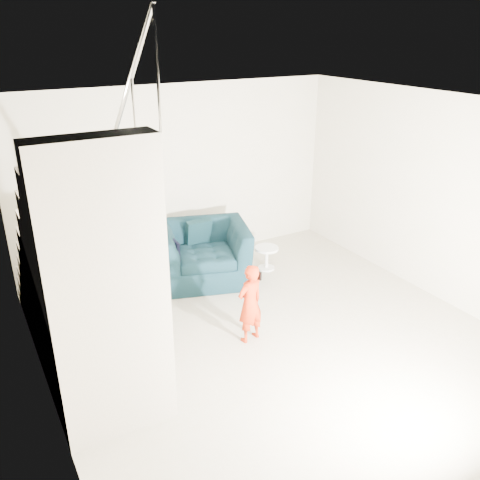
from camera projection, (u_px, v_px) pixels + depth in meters
name	position (u px, v px, depth m)	size (l,w,h in m)	color
floor	(280.00, 344.00, 5.94)	(5.50, 5.50, 0.00)	#9D927A
ceiling	(288.00, 109.00, 4.89)	(5.50, 5.50, 0.00)	silver
back_wall	(180.00, 176.00, 7.62)	(5.00, 5.00, 0.00)	#BCB599
left_wall	(37.00, 294.00, 4.28)	(5.50, 5.50, 0.00)	#BCB599
right_wall	(444.00, 201.00, 6.55)	(5.50, 5.50, 0.00)	#BCB599
armchair	(204.00, 253.00, 7.33)	(1.25, 1.09, 0.81)	black
toddler	(250.00, 303.00, 5.85)	(0.35, 0.23, 0.97)	#95040D
side_table	(267.00, 254.00, 7.69)	(0.36, 0.36, 0.36)	silver
staircase	(86.00, 294.00, 5.10)	(1.02, 3.03, 3.62)	#ADA089
cushion	(199.00, 231.00, 7.46)	(0.38, 0.11, 0.36)	black
throw	(173.00, 255.00, 7.03)	(0.04, 0.45, 0.50)	black
phone	(260.00, 276.00, 5.70)	(0.02, 0.05, 0.10)	black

